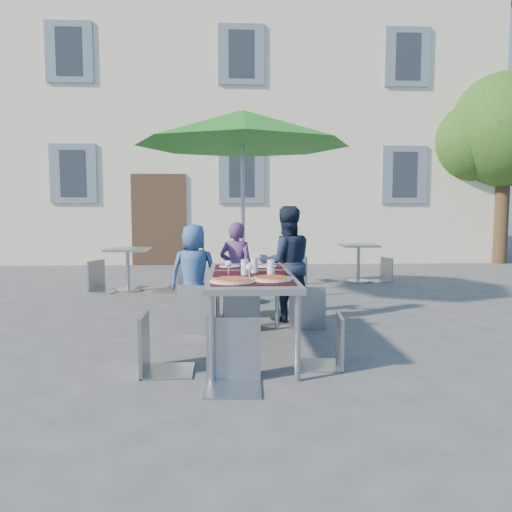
{
  "coord_description": "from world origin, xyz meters",
  "views": [
    {
      "loc": [
        -0.26,
        -4.69,
        1.37
      ],
      "look_at": [
        0.02,
        0.92,
        0.84
      ],
      "focal_mm": 35.0,
      "sensor_mm": 36.0,
      "label": 1
    }
  ],
  "objects": [
    {
      "name": "dining_table",
      "position": [
        -0.08,
        0.02,
        0.7
      ],
      "size": [
        0.8,
        1.85,
        0.76
      ],
      "color": "#404044",
      "rests_on": "ground"
    },
    {
      "name": "child_2",
      "position": [
        0.42,
        1.35,
        0.7
      ],
      "size": [
        0.73,
        0.48,
        1.4
      ],
      "primitive_type": "imported",
      "rotation": [
        0.0,
        0.0,
        3.27
      ],
      "color": "#182136",
      "rests_on": "ground"
    },
    {
      "name": "cafe_table_1",
      "position": [
        2.11,
        4.42,
        0.47
      ],
      "size": [
        0.66,
        0.66,
        0.71
      ],
      "color": "#A9ACB0",
      "rests_on": "ground"
    },
    {
      "name": "pizza_near_right",
      "position": [
        0.09,
        -0.44,
        0.77
      ],
      "size": [
        0.36,
        0.36,
        0.03
      ],
      "color": "white",
      "rests_on": "dining_table"
    },
    {
      "name": "glassware",
      "position": [
        -0.05,
        -0.07,
        0.83
      ],
      "size": [
        0.46,
        0.42,
        0.15
      ],
      "color": "silver",
      "rests_on": "dining_table"
    },
    {
      "name": "bg_chair_l_1",
      "position": [
        1.12,
        4.44,
        0.56
      ],
      "size": [
        0.55,
        0.54,
        0.95
      ],
      "color": "gray",
      "rests_on": "ground"
    },
    {
      "name": "chair_0",
      "position": [
        -0.59,
        0.74,
        0.62
      ],
      "size": [
        0.6,
        0.6,
        1.04
      ],
      "color": "#8F939A",
      "rests_on": "ground"
    },
    {
      "name": "ground",
      "position": [
        0.0,
        0.0,
        0.0
      ],
      "size": [
        90.0,
        90.0,
        0.0
      ],
      "primitive_type": "plane",
      "color": "#424244",
      "rests_on": "ground"
    },
    {
      "name": "chair_2",
      "position": [
        0.61,
        0.91,
        0.55
      ],
      "size": [
        0.47,
        0.48,
        0.94
      ],
      "color": "gray",
      "rests_on": "ground"
    },
    {
      "name": "child_0",
      "position": [
        -0.71,
        1.31,
        0.6
      ],
      "size": [
        0.61,
        0.43,
        1.19
      ],
      "primitive_type": "imported",
      "rotation": [
        0.0,
        0.0,
        3.05
      ],
      "color": "#33568D",
      "rests_on": "ground"
    },
    {
      "name": "place_settings",
      "position": [
        -0.06,
        0.65,
        0.76
      ],
      "size": [
        0.65,
        0.46,
        0.01
      ],
      "color": "white",
      "rests_on": "dining_table"
    },
    {
      "name": "chair_1",
      "position": [
        -0.17,
        1.01,
        0.59
      ],
      "size": [
        0.57,
        0.57,
        1.0
      ],
      "color": "gray",
      "rests_on": "ground"
    },
    {
      "name": "pizza_near_left",
      "position": [
        -0.25,
        -0.52,
        0.77
      ],
      "size": [
        0.39,
        0.39,
        0.03
      ],
      "color": "white",
      "rests_on": "dining_table"
    },
    {
      "name": "bg_chair_l_0",
      "position": [
        -2.42,
        3.63,
        0.57
      ],
      "size": [
        0.57,
        0.57,
        0.97
      ],
      "color": "gray",
      "rests_on": "ground"
    },
    {
      "name": "cafe_table_0",
      "position": [
        -1.98,
        3.64,
        0.48
      ],
      "size": [
        0.67,
        0.67,
        0.71
      ],
      "color": "#A9ACB0",
      "rests_on": "ground"
    },
    {
      "name": "chair_3",
      "position": [
        -0.89,
        -0.58,
        0.55
      ],
      "size": [
        0.43,
        0.42,
        0.94
      ],
      "color": "gray",
      "rests_on": "ground"
    },
    {
      "name": "chair_5",
      "position": [
        -0.25,
        -0.91,
        0.57
      ],
      "size": [
        0.45,
        0.45,
        0.98
      ],
      "color": "gray",
      "rests_on": "ground"
    },
    {
      "name": "building",
      "position": [
        -0.0,
        11.5,
        4.85
      ],
      "size": [
        13.6,
        8.2,
        11.1
      ],
      "color": "beige",
      "rests_on": "ground"
    },
    {
      "name": "bg_chair_r_0",
      "position": [
        -1.21,
        3.53,
        0.57
      ],
      "size": [
        0.48,
        0.48,
        0.97
      ],
      "color": "#939A9F",
      "rests_on": "ground"
    },
    {
      "name": "patio_umbrella",
      "position": [
        -0.09,
        2.5,
        2.49
      ],
      "size": [
        3.07,
        3.07,
        2.76
      ],
      "color": "#A9ACB0",
      "rests_on": "ground"
    },
    {
      "name": "child_1",
      "position": [
        -0.19,
        1.48,
        0.6
      ],
      "size": [
        0.51,
        0.42,
        1.21
      ],
      "primitive_type": "imported",
      "rotation": [
        0.0,
        0.0,
        2.81
      ],
      "color": "#573165",
      "rests_on": "ground"
    },
    {
      "name": "chair_4",
      "position": [
        0.59,
        -0.49,
        0.5
      ],
      "size": [
        0.42,
        0.41,
        0.86
      ],
      "color": "#93979E",
      "rests_on": "ground"
    },
    {
      "name": "tree",
      "position": [
        6.55,
        7.54,
        3.25
      ],
      "size": [
        3.6,
        3.0,
        4.7
      ],
      "color": "#44321D",
      "rests_on": "ground"
    },
    {
      "name": "bg_chair_r_1",
      "position": [
        2.6,
        4.52,
        0.49
      ],
      "size": [
        0.47,
        0.47,
        0.85
      ],
      "color": "gray",
      "rests_on": "ground"
    }
  ]
}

